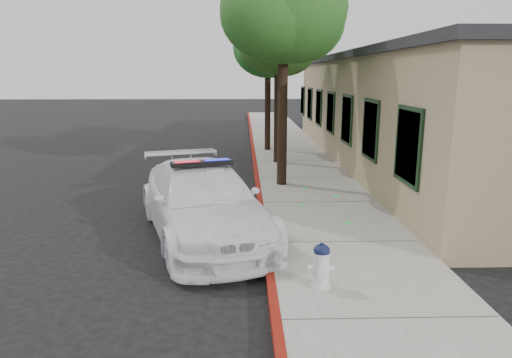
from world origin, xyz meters
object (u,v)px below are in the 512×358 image
at_px(clapboard_building, 426,110).
at_px(street_tree_near, 284,14).
at_px(fire_hydrant, 321,266).
at_px(street_tree_mid, 278,43).
at_px(street_tree_far, 269,51).
at_px(police_car, 203,202).

bearing_deg(clapboard_building, street_tree_near, -146.25).
bearing_deg(clapboard_building, fire_hydrant, -117.98).
relative_size(fire_hydrant, street_tree_mid, 0.13).
bearing_deg(street_tree_mid, street_tree_near, -91.58).
relative_size(street_tree_mid, street_tree_far, 1.03).
bearing_deg(street_tree_far, street_tree_mid, -86.94).
relative_size(fire_hydrant, street_tree_far, 0.13).
height_order(police_car, street_tree_far, street_tree_far).
bearing_deg(street_tree_mid, street_tree_far, 93.06).
height_order(clapboard_building, street_tree_far, street_tree_far).
bearing_deg(street_tree_far, clapboard_building, -25.46).
xyz_separation_m(clapboard_building, street_tree_near, (-5.89, -3.93, 3.01)).
distance_m(clapboard_building, fire_hydrant, 12.60).
relative_size(police_car, fire_hydrant, 7.88).
bearing_deg(police_car, street_tree_mid, 57.18).
distance_m(fire_hydrant, street_tree_near, 8.47).
bearing_deg(fire_hydrant, police_car, 130.18).
xyz_separation_m(street_tree_near, street_tree_mid, (0.10, 3.75, -0.54)).
height_order(fire_hydrant, street_tree_mid, street_tree_mid).
height_order(fire_hydrant, street_tree_near, street_tree_near).
relative_size(street_tree_near, street_tree_mid, 1.13).
xyz_separation_m(police_car, fire_hydrant, (2.09, -2.84, -0.27)).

